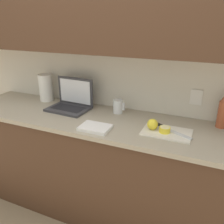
{
  "coord_description": "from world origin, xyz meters",
  "views": [
    {
      "loc": [
        0.8,
        -1.57,
        1.67
      ],
      "look_at": [
        0.13,
        -0.01,
        1.0
      ],
      "focal_mm": 38.0,
      "sensor_mm": 36.0,
      "label": 1
    }
  ],
  "objects_px": {
    "laptop": "(71,102)",
    "knife": "(167,128)",
    "paper_towel_roll": "(46,88)",
    "measuring_cup": "(118,106)",
    "cutting_board": "(167,132)",
    "bottle_green_soda": "(223,111)",
    "lemon_whole_beside": "(153,124)",
    "lemon_half_cut": "(165,130)"
  },
  "relations": [
    {
      "from": "measuring_cup",
      "to": "laptop",
      "type": "bearing_deg",
      "value": -171.09
    },
    {
      "from": "knife",
      "to": "lemon_half_cut",
      "type": "xyz_separation_m",
      "value": [
        -0.01,
        -0.05,
        0.01
      ]
    },
    {
      "from": "lemon_half_cut",
      "to": "paper_towel_roll",
      "type": "relative_size",
      "value": 0.3
    },
    {
      "from": "lemon_whole_beside",
      "to": "bottle_green_soda",
      "type": "distance_m",
      "value": 0.52
    },
    {
      "from": "cutting_board",
      "to": "lemon_whole_beside",
      "type": "bearing_deg",
      "value": -179.18
    },
    {
      "from": "bottle_green_soda",
      "to": "measuring_cup",
      "type": "height_order",
      "value": "bottle_green_soda"
    },
    {
      "from": "lemon_whole_beside",
      "to": "paper_towel_roll",
      "type": "xyz_separation_m",
      "value": [
        -1.12,
        0.25,
        0.08
      ]
    },
    {
      "from": "cutting_board",
      "to": "measuring_cup",
      "type": "xyz_separation_m",
      "value": [
        -0.46,
        0.22,
        0.05
      ]
    },
    {
      "from": "cutting_board",
      "to": "knife",
      "type": "bearing_deg",
      "value": 101.61
    },
    {
      "from": "knife",
      "to": "paper_towel_roll",
      "type": "height_order",
      "value": "paper_towel_roll"
    },
    {
      "from": "lemon_whole_beside",
      "to": "bottle_green_soda",
      "type": "relative_size",
      "value": 0.28
    },
    {
      "from": "lemon_whole_beside",
      "to": "measuring_cup",
      "type": "height_order",
      "value": "measuring_cup"
    },
    {
      "from": "laptop",
      "to": "lemon_whole_beside",
      "type": "relative_size",
      "value": 4.73
    },
    {
      "from": "cutting_board",
      "to": "lemon_half_cut",
      "type": "relative_size",
      "value": 4.38
    },
    {
      "from": "lemon_half_cut",
      "to": "bottle_green_soda",
      "type": "height_order",
      "value": "bottle_green_soda"
    },
    {
      "from": "knife",
      "to": "measuring_cup",
      "type": "bearing_deg",
      "value": -174.69
    },
    {
      "from": "paper_towel_roll",
      "to": "knife",
      "type": "bearing_deg",
      "value": -9.7
    },
    {
      "from": "laptop",
      "to": "paper_towel_roll",
      "type": "relative_size",
      "value": 1.44
    },
    {
      "from": "cutting_board",
      "to": "lemon_whole_beside",
      "type": "distance_m",
      "value": 0.11
    },
    {
      "from": "cutting_board",
      "to": "bottle_green_soda",
      "type": "distance_m",
      "value": 0.44
    },
    {
      "from": "lemon_half_cut",
      "to": "laptop",
      "type": "bearing_deg",
      "value": 169.33
    },
    {
      "from": "measuring_cup",
      "to": "paper_towel_roll",
      "type": "relative_size",
      "value": 0.45
    },
    {
      "from": "paper_towel_roll",
      "to": "lemon_half_cut",
      "type": "bearing_deg",
      "value": -12.2
    },
    {
      "from": "bottle_green_soda",
      "to": "laptop",
      "type": "bearing_deg",
      "value": -175.32
    },
    {
      "from": "cutting_board",
      "to": "knife",
      "type": "relative_size",
      "value": 1.2
    },
    {
      "from": "lemon_half_cut",
      "to": "paper_towel_roll",
      "type": "distance_m",
      "value": 1.24
    },
    {
      "from": "lemon_whole_beside",
      "to": "knife",
      "type": "bearing_deg",
      "value": 23.29
    },
    {
      "from": "laptop",
      "to": "lemon_whole_beside",
      "type": "distance_m",
      "value": 0.79
    },
    {
      "from": "laptop",
      "to": "knife",
      "type": "distance_m",
      "value": 0.88
    },
    {
      "from": "knife",
      "to": "lemon_half_cut",
      "type": "bearing_deg",
      "value": -68.78
    },
    {
      "from": "cutting_board",
      "to": "bottle_green_soda",
      "type": "height_order",
      "value": "bottle_green_soda"
    },
    {
      "from": "cutting_board",
      "to": "paper_towel_roll",
      "type": "distance_m",
      "value": 1.25
    },
    {
      "from": "laptop",
      "to": "measuring_cup",
      "type": "xyz_separation_m",
      "value": [
        0.42,
        0.07,
        -0.0
      ]
    },
    {
      "from": "knife",
      "to": "laptop",
      "type": "bearing_deg",
      "value": -160.55
    },
    {
      "from": "laptop",
      "to": "knife",
      "type": "relative_size",
      "value": 1.31
    },
    {
      "from": "knife",
      "to": "lemon_half_cut",
      "type": "relative_size",
      "value": 3.65
    },
    {
      "from": "cutting_board",
      "to": "lemon_whole_beside",
      "type": "relative_size",
      "value": 4.34
    },
    {
      "from": "laptop",
      "to": "bottle_green_soda",
      "type": "xyz_separation_m",
      "value": [
        1.22,
        0.1,
        0.06
      ]
    },
    {
      "from": "paper_towel_roll",
      "to": "measuring_cup",
      "type": "bearing_deg",
      "value": -2.42
    },
    {
      "from": "bottle_green_soda",
      "to": "measuring_cup",
      "type": "relative_size",
      "value": 2.4
    },
    {
      "from": "cutting_board",
      "to": "bottle_green_soda",
      "type": "bearing_deg",
      "value": 35.86
    },
    {
      "from": "laptop",
      "to": "lemon_half_cut",
      "type": "xyz_separation_m",
      "value": [
        0.87,
        -0.16,
        -0.03
      ]
    }
  ]
}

